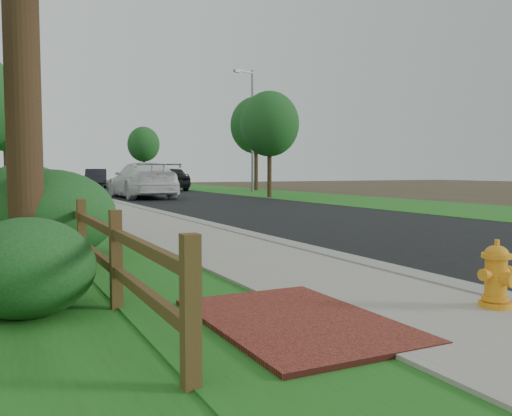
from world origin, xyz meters
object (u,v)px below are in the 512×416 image
ranch_fence (55,214)px  fire_hydrant (496,276)px  streetlight (251,123)px  dark_car_mid (169,179)px  white_suv (143,180)px

ranch_fence → fire_hydrant: ranch_fence is taller
fire_hydrant → streetlight: (11.59, 30.03, 4.32)m
fire_hydrant → dark_car_mid: (7.30, 35.25, 0.47)m
white_suv → streetlight: (8.84, 4.81, 3.77)m
white_suv → dark_car_mid: 11.02m
fire_hydrant → white_suv: (2.75, 25.21, 0.55)m
streetlight → dark_car_mid: bearing=129.4°
dark_car_mid → streetlight: 7.77m
dark_car_mid → streetlight: bearing=130.1°
fire_hydrant → ranch_fence: bearing=113.8°
ranch_fence → white_suv: (6.25, 17.29, 0.36)m
dark_car_mid → ranch_fence: bearing=69.1°
white_suv → dark_car_mid: bearing=-114.5°
dark_car_mid → streetlight: (4.29, -5.22, 3.85)m
ranch_fence → dark_car_mid: dark_car_mid is taller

